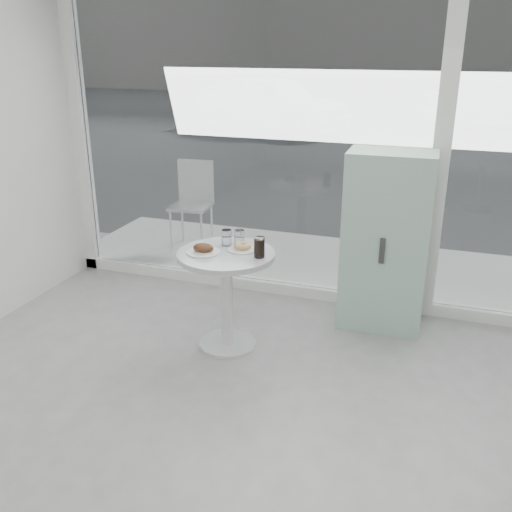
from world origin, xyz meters
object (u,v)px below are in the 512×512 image
at_px(car_white, 272,102).
at_px(patio_chair, 193,198).
at_px(plate_fritter, 204,249).
at_px(mint_cabinet, 386,241).
at_px(cola_glass, 259,248).
at_px(plate_donut, 243,247).
at_px(water_tumbler_b, 239,238).
at_px(water_tumbler_a, 227,238).
at_px(car_silver, 496,105).
at_px(main_table, 227,280).

bearing_deg(car_white, patio_chair, -149.93).
bearing_deg(plate_fritter, mint_cabinet, 34.67).
xyz_separation_m(mint_cabinet, cola_glass, (-0.80, -0.79, 0.12)).
xyz_separation_m(plate_donut, water_tumbler_b, (-0.06, 0.10, 0.03)).
bearing_deg(water_tumbler_a, car_silver, 79.16).
bearing_deg(cola_glass, car_white, 106.99).
bearing_deg(mint_cabinet, plate_fritter, -146.50).
distance_m(mint_cabinet, patio_chair, 2.50).
relative_size(plate_donut, water_tumbler_a, 1.81).
bearing_deg(patio_chair, cola_glass, -58.90).
xyz_separation_m(car_white, water_tumbler_b, (3.15, -10.86, 0.09)).
xyz_separation_m(main_table, cola_glass, (0.26, -0.01, 0.29)).
relative_size(water_tumbler_b, cola_glass, 0.80).
xyz_separation_m(plate_donut, cola_glass, (0.16, -0.10, 0.05)).
relative_size(patio_chair, car_white, 0.22).
distance_m(car_silver, cola_glass, 13.27).
distance_m(main_table, water_tumbler_a, 0.32).
height_order(patio_chair, plate_donut, patio_chair).
height_order(plate_fritter, water_tumbler_a, water_tumbler_a).
distance_m(mint_cabinet, car_silver, 12.38).
xyz_separation_m(mint_cabinet, water_tumbler_a, (-1.11, -0.63, 0.10)).
height_order(plate_donut, water_tumbler_a, water_tumbler_a).
bearing_deg(water_tumbler_b, plate_fritter, -127.24).
distance_m(main_table, car_silver, 13.30).
bearing_deg(car_silver, plate_donut, 152.76).
distance_m(patio_chair, car_white, 9.33).
distance_m(patio_chair, plate_donut, 2.23).
height_order(water_tumbler_a, water_tumbler_b, water_tumbler_a).
bearing_deg(plate_donut, patio_chair, 124.49).
distance_m(main_table, cola_glass, 0.39).
height_order(water_tumbler_a, cola_glass, cola_glass).
bearing_deg(car_white, water_tumbler_a, -146.32).
height_order(patio_chair, plate_fritter, patio_chair).
relative_size(mint_cabinet, water_tumbler_b, 12.10).
bearing_deg(mint_cabinet, car_silver, 82.51).
height_order(water_tumbler_b, cola_glass, cola_glass).
xyz_separation_m(mint_cabinet, plate_donut, (-0.96, -0.69, 0.07)).
bearing_deg(plate_fritter, car_white, 104.96).
xyz_separation_m(patio_chair, water_tumbler_b, (1.20, -1.74, 0.23)).
height_order(main_table, water_tumbler_a, water_tumbler_a).
distance_m(car_silver, water_tumbler_a, 13.17).
bearing_deg(car_silver, main_table, 152.41).
distance_m(car_white, water_tumbler_b, 11.31).
height_order(main_table, car_white, car_white).
distance_m(water_tumbler_a, cola_glass, 0.35).
height_order(car_silver, cola_glass, car_silver).
height_order(car_white, water_tumbler_b, car_white).
bearing_deg(cola_glass, mint_cabinet, 44.58).
bearing_deg(plate_fritter, plate_donut, 31.04).
bearing_deg(water_tumbler_b, mint_cabinet, 30.04).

